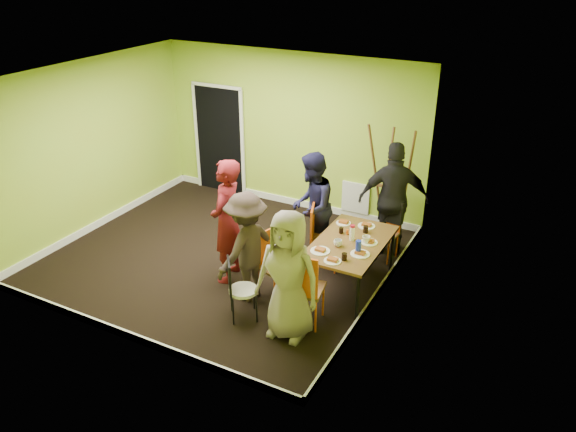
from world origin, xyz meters
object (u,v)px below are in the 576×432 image
(blue_bottle, at_px, (358,247))
(orange_bottle, at_px, (347,232))
(dining_table, at_px, (350,245))
(person_back_end, at_px, (394,199))
(chair_left_near, at_px, (271,260))
(thermos, at_px, (352,234))
(person_front_end, at_px, (288,276))
(chair_front_end, at_px, (304,285))
(chair_bentwood, at_px, (238,286))
(person_standing, at_px, (227,221))
(easel, at_px, (389,185))
(person_left_near, at_px, (247,247))
(chair_back_end, at_px, (390,217))
(chair_left_far, at_px, (320,234))
(person_left_far, at_px, (312,207))

(blue_bottle, height_order, orange_bottle, blue_bottle)
(dining_table, bearing_deg, person_back_end, 82.39)
(chair_left_near, relative_size, thermos, 4.69)
(thermos, relative_size, person_front_end, 0.12)
(chair_front_end, xyz_separation_m, person_front_end, (-0.10, -0.23, 0.24))
(person_back_end, bearing_deg, chair_front_end, 58.72)
(chair_left_near, xyz_separation_m, orange_bottle, (0.80, 0.76, 0.27))
(chair_front_end, xyz_separation_m, chair_bentwood, (-0.81, -0.23, -0.12))
(thermos, bearing_deg, person_standing, -160.69)
(chair_bentwood, bearing_deg, orange_bottle, 111.88)
(person_back_end, bearing_deg, chair_bentwood, 43.03)
(person_standing, distance_m, person_front_end, 1.56)
(blue_bottle, height_order, person_standing, person_standing)
(easel, distance_m, person_left_near, 2.76)
(chair_back_end, bearing_deg, chair_left_far, 54.42)
(orange_bottle, bearing_deg, person_left_near, -135.88)
(easel, height_order, person_left_near, easel)
(person_left_near, bearing_deg, dining_table, 136.43)
(chair_bentwood, height_order, blue_bottle, blue_bottle)
(thermos, height_order, person_standing, person_standing)
(chair_left_near, bearing_deg, blue_bottle, 123.57)
(dining_table, bearing_deg, person_left_near, -144.52)
(person_left_far, bearing_deg, chair_bentwood, -18.46)
(chair_bentwood, bearing_deg, dining_table, 104.99)
(chair_back_end, xyz_separation_m, person_back_end, (0.00, 0.09, 0.26))
(chair_left_far, xyz_separation_m, chair_left_near, (-0.30, -0.93, -0.03))
(person_standing, xyz_separation_m, person_left_near, (0.50, -0.30, -0.14))
(chair_left_far, distance_m, chair_left_near, 0.98)
(orange_bottle, xyz_separation_m, person_front_end, (-0.16, -1.46, 0.05))
(chair_bentwood, bearing_deg, person_left_near, 160.87)
(blue_bottle, height_order, person_back_end, person_back_end)
(person_left_near, bearing_deg, person_back_end, 158.89)
(chair_front_end, xyz_separation_m, person_left_near, (-0.96, 0.23, 0.18))
(dining_table, relative_size, person_back_end, 0.83)
(chair_front_end, height_order, person_standing, person_standing)
(chair_back_end, distance_m, person_left_far, 1.22)
(chair_front_end, relative_size, orange_bottle, 14.49)
(chair_front_end, relative_size, blue_bottle, 5.60)
(dining_table, relative_size, person_left_far, 0.89)
(chair_left_far, relative_size, person_left_far, 0.58)
(person_left_near, bearing_deg, chair_bentwood, 29.02)
(orange_bottle, relative_size, person_back_end, 0.04)
(easel, height_order, person_standing, easel)
(easel, relative_size, person_left_far, 1.15)
(person_left_near, bearing_deg, person_standing, -109.76)
(person_left_near, height_order, person_front_end, person_front_end)
(person_left_far, xyz_separation_m, person_back_end, (1.04, 0.71, 0.06))
(dining_table, height_order, thermos, thermos)
(person_left_far, bearing_deg, person_left_near, -25.84)
(chair_back_end, distance_m, orange_bottle, 1.07)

